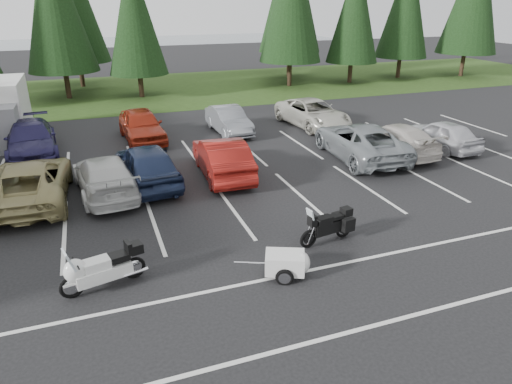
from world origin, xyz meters
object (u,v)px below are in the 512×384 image
Objects in this scene: car_far_4 at (313,113)px; touring_motorcycle at (102,265)px; car_near_3 at (105,176)px; car_near_6 at (360,141)px; adventure_motorcycle at (327,223)px; car_near_5 at (222,157)px; car_far_2 at (142,125)px; car_near_7 at (395,139)px; car_far_1 at (31,139)px; car_near_2 at (30,182)px; car_near_8 at (442,134)px; car_near_4 at (147,164)px; cargo_trailer at (285,265)px; car_far_3 at (229,120)px.

touring_motorcycle is (-11.88, -12.31, -0.08)m from car_far_4.
car_near_6 reaches higher than car_near_3.
car_near_6 is at bearing 16.56° from touring_motorcycle.
car_near_3 is at bearing 125.01° from adventure_motorcycle.
car_near_5 is 8.19m from touring_motorcycle.
car_far_2 reaches higher than car_near_6.
car_near_6 is (11.00, 0.41, 0.08)m from car_near_3.
car_near_7 is 0.92× the size of car_far_1.
car_far_4 is (0.48, 5.70, -0.05)m from car_near_6.
car_near_2 is at bearing -8.53° from car_near_3.
car_near_2 is 15.21m from car_far_4.
car_near_8 is at bearing -21.94° from car_far_1.
car_near_5 is 2.00× the size of touring_motorcycle.
car_near_6 is (6.46, 0.08, 0.00)m from car_near_5.
car_near_3 reaches higher than car_near_8.
car_near_4 reaches higher than car_near_6.
car_near_3 is 1.03× the size of car_near_5.
cargo_trailer is (-7.46, -13.38, -0.39)m from car_far_4.
car_near_4 is at bearing 0.42° from car_near_5.
touring_motorcycle is 6.30m from adventure_motorcycle.
car_near_2 is 2.28× the size of touring_motorcycle.
adventure_motorcycle is (1.87, 1.22, 0.29)m from cargo_trailer.
car_near_5 is at bearing -146.13° from car_far_4.
car_near_6 is at bearing 71.42° from cargo_trailer.
car_near_7 is at bearing -176.84° from car_near_2.
car_near_7 reaches higher than adventure_motorcycle.
car_far_1 is at bearing -16.49° from car_near_6.
cargo_trailer is at bearing 52.55° from car_near_6.
car_near_3 is at bearing 10.92° from car_near_4.
car_near_8 is at bearing -177.44° from car_near_2.
car_near_2 is 1.16× the size of car_far_2.
car_near_6 is 1.22× the size of car_far_2.
car_near_7 is 1.17× the size of car_near_8.
car_near_2 is at bearing 5.96° from car_near_6.
car_near_3 is at bearing 72.77° from touring_motorcycle.
car_far_2 is at bearing -27.29° from car_near_8.
car_near_5 is at bearing -2.53° from car_near_8.
car_far_1 is 2.52× the size of adventure_motorcycle.
car_far_1 is 1.12× the size of car_far_2.
car_near_7 is at bearing -24.05° from car_far_1.
car_near_2 is 2.62× the size of adventure_motorcycle.
car_near_5 is at bearing 39.34° from touring_motorcycle.
car_near_5 is 6.64m from car_far_2.
car_near_5 is 1.00× the size of car_near_7.
touring_motorcycle is (-1.97, -6.66, -0.15)m from car_near_4.
car_near_6 is 1.09× the size of car_far_1.
car_near_3 is at bearing -1.21° from car_near_8.
cargo_trailer is (-2.63, -13.67, -0.35)m from car_far_3.
car_near_4 is 2.01× the size of touring_motorcycle.
touring_motorcycle is at bearing -121.62° from car_far_3.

